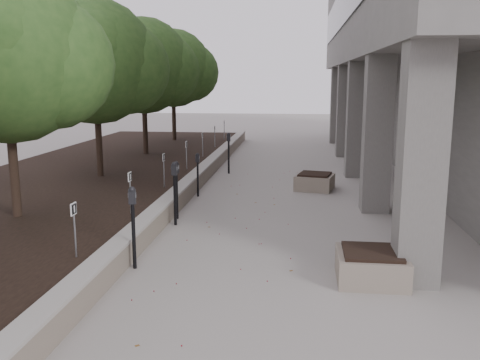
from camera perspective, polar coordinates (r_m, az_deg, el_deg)
The scene contains 22 objects.
ground at distance 8.59m, azimuth -3.65°, elevation -12.50°, with size 90.00×90.00×0.00m, color gray.
retaining_wall at distance 17.36m, azimuth -4.43°, elevation 0.38°, with size 0.39×26.00×0.50m, color gray, non-canonical shape.
planting_bed at distance 18.41m, azimuth -15.73°, elevation 0.44°, with size 7.00×26.00×0.40m, color black.
crabapple_tree_2 at distance 12.42m, azimuth -23.85°, elevation 8.65°, with size 4.60×4.00×5.44m, color #2A4E1E, non-canonical shape.
crabapple_tree_3 at distance 16.94m, azimuth -15.30°, elevation 9.54°, with size 4.60×4.00×5.44m, color #2A4E1E, non-canonical shape.
crabapple_tree_4 at distance 21.67m, azimuth -10.39°, elevation 9.96°, with size 4.60×4.00×5.44m, color #2A4E1E, non-canonical shape.
crabapple_tree_5 at distance 26.50m, azimuth -7.24°, elevation 10.18°, with size 4.60×4.00×5.44m, color #2A4E1E, non-canonical shape.
parking_sign_2 at distance 9.42m, azimuth -17.45°, elevation -5.20°, with size 0.04×0.22×0.96m, color black, non-canonical shape.
parking_sign_3 at distance 12.13m, azimuth -11.78°, elevation -1.37°, with size 0.04×0.22×0.96m, color black, non-canonical shape.
parking_sign_4 at distance 14.96m, azimuth -8.23°, elevation 1.04°, with size 0.04×0.22×0.96m, color black, non-canonical shape.
parking_sign_5 at distance 17.84m, azimuth -5.81°, elevation 2.68°, with size 0.04×0.22×0.96m, color black, non-canonical shape.
parking_sign_6 at distance 20.76m, azimuth -4.07°, elevation 3.86°, with size 0.04×0.22×0.96m, color black, non-canonical shape.
parking_sign_7 at distance 23.69m, azimuth -2.75°, elevation 4.75°, with size 0.04×0.22×0.96m, color black, non-canonical shape.
parking_sign_8 at distance 26.64m, azimuth -1.72°, elevation 5.44°, with size 0.04×0.22×0.96m, color black, non-canonical shape.
parking_meter_1 at distance 9.72m, azimuth -11.47°, elevation -5.11°, with size 0.15×0.11×1.53m, color black, non-canonical shape.
parking_meter_2 at distance 13.01m, azimuth -6.87°, elevation -1.09°, with size 0.14×0.10×1.45m, color black, non-canonical shape.
parking_meter_3 at distance 12.44m, azimuth -7.07°, elevation -1.48°, with size 0.15×0.11×1.52m, color black, non-canonical shape.
parking_meter_4 at distance 15.45m, azimuth -4.60°, elevation 0.56°, with size 0.13×0.09×1.29m, color black, non-canonical shape.
parking_meter_5 at distance 19.17m, azimuth -1.24°, elevation 2.93°, with size 0.15×0.11×1.51m, color black, non-canonical shape.
planter_front at distance 9.39m, azimuth 14.04°, elevation -8.96°, with size 1.16×1.16×0.54m, color gray, non-canonical shape.
planter_back at distance 16.62m, azimuth 8.08°, elevation -0.14°, with size 1.10×1.10×0.52m, color gray, non-canonical shape.
berry_scatter at distance 13.29m, azimuth -0.32°, elevation -3.92°, with size 3.30×14.10×0.02m, color maroon, non-canonical shape.
Camera 1 is at (1.41, -7.76, 3.41)m, focal length 39.42 mm.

